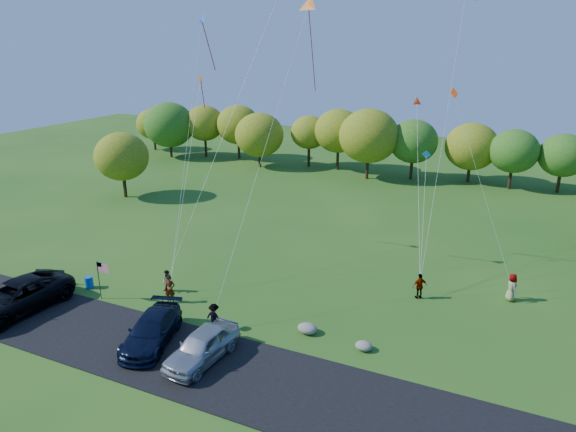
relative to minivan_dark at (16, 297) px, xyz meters
name	(u,v)px	position (x,y,z in m)	size (l,w,h in m)	color
ground	(206,318)	(10.95, 4.15, -1.01)	(140.00, 140.00, 0.00)	#235418
asphalt_lane	(164,353)	(10.95, 0.15, -0.98)	(44.00, 6.00, 0.06)	black
treeline	(378,140)	(11.29, 40.68, 3.74)	(76.87, 27.99, 8.72)	#322112
minivan_dark	(16,297)	(0.00, 0.00, 0.00)	(3.15, 6.83, 1.90)	black
minivan_navy	(152,330)	(9.81, 0.65, -0.18)	(2.16, 5.32, 1.54)	black
minivan_silver	(202,346)	(13.24, 0.43, -0.12)	(1.95, 4.84, 1.65)	#AAAEB5
flyer_a	(170,289)	(7.81, 4.92, -0.09)	(0.67, 0.44, 1.83)	#4C4C59
flyer_b	(168,281)	(6.77, 6.04, -0.24)	(0.75, 0.58, 1.54)	#4C4C59
flyer_c	(214,317)	(12.11, 3.35, -0.20)	(1.04, 0.60, 1.62)	#4C4C59
flyer_d	(420,286)	(22.12, 12.15, -0.15)	(1.00, 0.42, 1.71)	#4C4C59
flyer_e	(512,287)	(27.51, 14.30, -0.09)	(0.90, 0.59, 1.85)	#4C4C59
park_bench	(52,276)	(-1.19, 3.70, -0.41)	(1.96, 0.94, 1.12)	#13361B
trash_barrel	(89,282)	(1.55, 4.30, -0.61)	(0.54, 0.54, 0.81)	#0C52B9
flag_assembly	(101,272)	(3.69, 3.45, 0.97)	(0.97, 0.63, 2.62)	black
boulder_near	(307,328)	(17.15, 5.23, -0.72)	(1.16, 0.91, 0.58)	gray
boulder_far	(364,346)	(20.57, 4.93, -0.77)	(0.93, 0.78, 0.49)	slate
kites_aloft	(338,0)	(14.84, 15.39, 17.34)	(18.67, 10.17, 16.28)	orange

